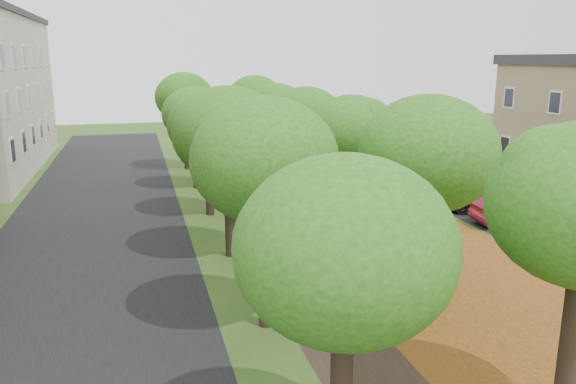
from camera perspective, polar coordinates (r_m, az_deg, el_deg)
street_asphalt at (r=24.49m, az=-19.38°, el=-4.87°), size 8.00×70.00×0.01m
footpath at (r=24.99m, az=-1.97°, el=-3.73°), size 3.20×70.00×0.01m
leaf_verge at (r=26.53m, az=8.61°, el=-2.85°), size 7.50×70.00×0.01m
parking_lot at (r=31.63m, az=22.12°, el=-1.05°), size 9.00×16.00×0.01m
tree_row_west at (r=23.66m, az=-7.29°, el=6.29°), size 3.80×33.80×6.13m
tree_row_east at (r=24.77m, az=3.85°, el=6.69°), size 3.80×33.80×6.13m
bench at (r=18.43m, az=5.80°, el=-8.65°), size 0.63×1.91×0.89m
car_silver at (r=27.37m, az=24.05°, el=-2.07°), size 3.86×2.70×1.22m
car_red at (r=27.53m, az=22.49°, el=-1.62°), size 4.43×1.88×1.42m
car_grey at (r=29.23m, az=19.52°, el=-0.68°), size 4.73×3.34×1.27m
car_white at (r=35.09m, az=15.38°, el=2.00°), size 5.36×2.95×1.42m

